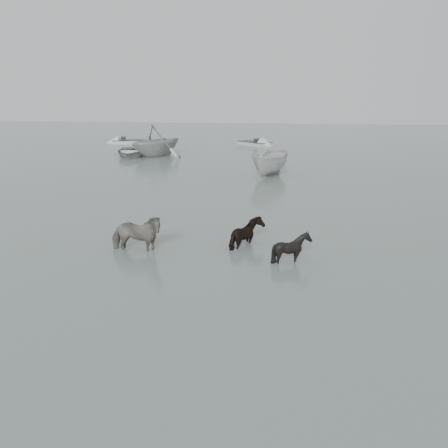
{
  "coord_description": "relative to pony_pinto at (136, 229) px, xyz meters",
  "views": [
    {
      "loc": [
        3.03,
        -13.39,
        5.08
      ],
      "look_at": [
        1.03,
        0.22,
        1.0
      ],
      "focal_mm": 35.0,
      "sensor_mm": 36.0,
      "label": 1
    }
  ],
  "objects": [
    {
      "name": "rowboat_lead",
      "position": [
        -8.5,
        22.98,
        -0.27
      ],
      "size": [
        4.5,
        5.62,
        1.04
      ],
      "primitive_type": "imported",
      "rotation": [
        0.0,
        0.0,
        0.2
      ],
      "color": "#B8B8B3",
      "rests_on": "ground"
    },
    {
      "name": "pony_dark",
      "position": [
        3.64,
        1.11,
        -0.14
      ],
      "size": [
        1.18,
        1.36,
        1.31
      ],
      "primitive_type": "imported",
      "rotation": [
        0.0,
        0.0,
        1.52
      ],
      "color": "black",
      "rests_on": "ground"
    },
    {
      "name": "pony_black",
      "position": [
        5.16,
        -0.2,
        -0.2
      ],
      "size": [
        1.31,
        1.24,
        1.18
      ],
      "primitive_type": "imported",
      "rotation": [
        0.0,
        0.0,
        1.25
      ],
      "color": "black",
      "rests_on": "ground"
    },
    {
      "name": "ground",
      "position": [
        1.9,
        0.09,
        -0.79
      ],
      "size": [
        140.0,
        140.0,
        0.0
      ],
      "primitive_type": "plane",
      "color": "#4D5B54",
      "rests_on": "ground"
    },
    {
      "name": "pony_pinto",
      "position": [
        0.0,
        0.0,
        0.0
      ],
      "size": [
        1.88,
        0.87,
        1.58
      ],
      "primitive_type": "imported",
      "rotation": [
        0.0,
        0.0,
        1.56
      ],
      "color": "black",
      "rests_on": "ground"
    },
    {
      "name": "skiff_outer",
      "position": [
        -12.3,
        32.77,
        -0.42
      ],
      "size": [
        5.13,
        3.08,
        0.75
      ],
      "primitive_type": null,
      "rotation": [
        0.0,
        0.0,
        3.47
      ],
      "color": "beige",
      "rests_on": "ground"
    },
    {
      "name": "skiff_mid",
      "position": [
        1.42,
        32.95,
        -0.42
      ],
      "size": [
        4.96,
        4.78,
        0.75
      ],
      "primitive_type": null,
      "rotation": [
        0.0,
        0.0,
        -0.75
      ],
      "color": "#ADB0AD",
      "rests_on": "ground"
    },
    {
      "name": "rowboat_trail",
      "position": [
        -6.31,
        23.33,
        0.62
      ],
      "size": [
        6.71,
        6.97,
        2.83
      ],
      "primitive_type": "imported",
      "rotation": [
        0.0,
        0.0,
        2.61
      ],
      "color": "#ACAFAD",
      "rests_on": "ground"
    },
    {
      "name": "boat_small",
      "position": [
        3.8,
        15.23,
        0.09
      ],
      "size": [
        2.99,
        4.87,
        1.76
      ],
      "primitive_type": "imported",
      "rotation": [
        0.0,
        0.0,
        -0.3
      ],
      "color": "beige",
      "rests_on": "ground"
    }
  ]
}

